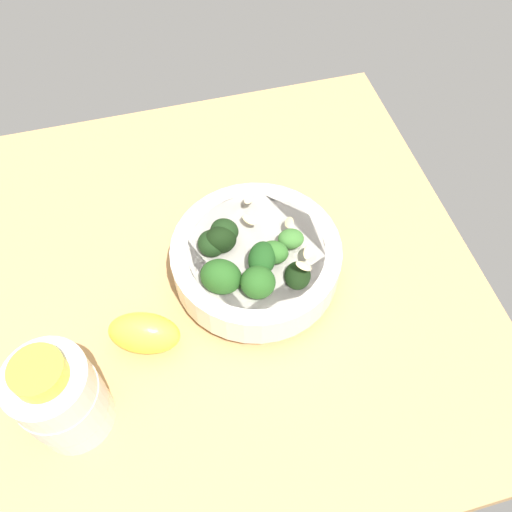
# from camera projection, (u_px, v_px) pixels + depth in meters

# --- Properties ---
(ground_plane) EXTENTS (0.59, 0.59, 0.05)m
(ground_plane) POSITION_uv_depth(u_px,v_px,m) (217.00, 286.00, 0.63)
(ground_plane) COLOR tan
(bowl_of_broccoli) EXTENTS (0.18, 0.18, 0.09)m
(bowl_of_broccoli) POSITION_uv_depth(u_px,v_px,m) (254.00, 259.00, 0.57)
(bowl_of_broccoli) COLOR silver
(bowl_of_broccoli) RESTS_ON ground_plane
(lemon_wedge) EXTENTS (0.06, 0.08, 0.05)m
(lemon_wedge) POSITION_uv_depth(u_px,v_px,m) (144.00, 333.00, 0.54)
(lemon_wedge) COLOR yellow
(lemon_wedge) RESTS_ON ground_plane
(bottle_tall) EXTENTS (0.07, 0.07, 0.12)m
(bottle_tall) POSITION_uv_depth(u_px,v_px,m) (61.00, 398.00, 0.47)
(bottle_tall) COLOR beige
(bottle_tall) RESTS_ON ground_plane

